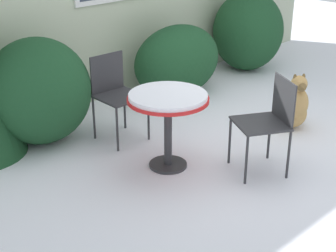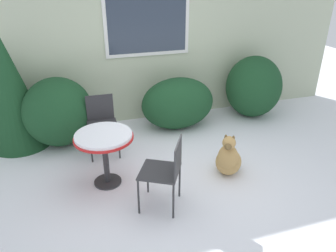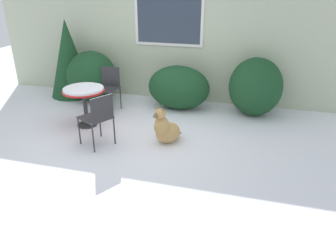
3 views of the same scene
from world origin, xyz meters
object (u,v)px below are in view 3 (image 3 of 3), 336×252
dog (166,130)px  patio_chair_near_table (108,86)px  patio_chair_far_side (98,117)px  patio_table (84,94)px

dog → patio_chair_near_table: bearing=177.8°
patio_chair_near_table → patio_chair_far_side: size_ratio=1.00×
patio_chair_near_table → dog: patio_chair_near_table is taller
patio_table → dog: (1.64, -0.30, -0.38)m
dog → patio_chair_far_side: bearing=-124.9°
patio_chair_far_side → dog: (1.02, 0.39, -0.28)m
patio_table → patio_chair_near_table: (0.07, 0.86, -0.11)m
patio_table → patio_chair_near_table: bearing=85.2°
patio_table → patio_chair_far_side: bearing=-48.3°
patio_table → patio_chair_far_side: (0.61, -0.69, -0.11)m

